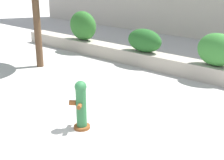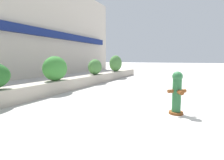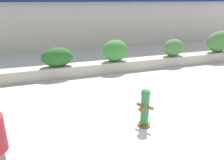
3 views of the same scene
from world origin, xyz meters
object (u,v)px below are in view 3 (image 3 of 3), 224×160
(hedge_bush_1, at_px, (57,57))
(hedge_bush_2, at_px, (115,51))
(hedge_bush_4, at_px, (219,42))
(hedge_bush_3, at_px, (173,48))
(fire_hydrant, at_px, (145,107))

(hedge_bush_1, bearing_deg, hedge_bush_2, 0.00)
(hedge_bush_2, relative_size, hedge_bush_4, 0.77)
(hedge_bush_3, relative_size, fire_hydrant, 1.04)
(fire_hydrant, bearing_deg, hedge_bush_4, 34.72)
(hedge_bush_1, distance_m, fire_hydrant, 5.11)
(hedge_bush_1, xyz_separation_m, fire_hydrant, (1.76, -4.78, -0.36))
(hedge_bush_3, bearing_deg, fire_hydrant, -129.99)
(hedge_bush_3, xyz_separation_m, fire_hydrant, (-4.01, -4.78, -0.38))
(hedge_bush_2, distance_m, hedge_bush_4, 6.03)
(hedge_bush_3, relative_size, hedge_bush_4, 0.71)
(fire_hydrant, bearing_deg, hedge_bush_2, 79.71)
(hedge_bush_4, bearing_deg, hedge_bush_1, 180.00)
(hedge_bush_2, relative_size, hedge_bush_3, 1.07)
(hedge_bush_1, bearing_deg, fire_hydrant, -69.75)
(hedge_bush_4, height_order, fire_hydrant, hedge_bush_4)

